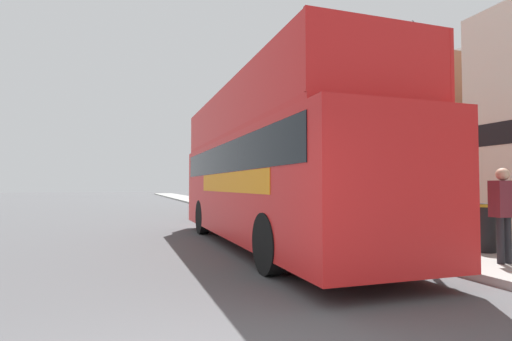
{
  "coord_description": "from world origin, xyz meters",
  "views": [
    {
      "loc": [
        -0.49,
        -2.56,
        1.55
      ],
      "look_at": [
        3.24,
        8.6,
        1.99
      ],
      "focal_mm": 28.0,
      "sensor_mm": 36.0,
      "label": 1
    }
  ],
  "objects_px": {
    "tour_bus": "(268,177)",
    "lamp_post_second": "(265,145)",
    "parked_car_ahead_of_bus": "(223,205)",
    "lamp_post_third": "(222,160)",
    "lamp_post_nearest": "(413,92)",
    "litter_bin": "(484,226)",
    "pedestrian_second": "(503,206)"
  },
  "relations": [
    {
      "from": "parked_car_ahead_of_bus",
      "to": "lamp_post_third",
      "type": "distance_m",
      "value": 8.09
    },
    {
      "from": "lamp_post_second",
      "to": "tour_bus",
      "type": "bearing_deg",
      "value": -109.18
    },
    {
      "from": "parked_car_ahead_of_bus",
      "to": "lamp_post_third",
      "type": "height_order",
      "value": "lamp_post_third"
    },
    {
      "from": "lamp_post_second",
      "to": "parked_car_ahead_of_bus",
      "type": "bearing_deg",
      "value": 132.01
    },
    {
      "from": "lamp_post_nearest",
      "to": "lamp_post_second",
      "type": "bearing_deg",
      "value": 90.5
    },
    {
      "from": "parked_car_ahead_of_bus",
      "to": "litter_bin",
      "type": "distance_m",
      "value": 11.51
    },
    {
      "from": "tour_bus",
      "to": "pedestrian_second",
      "type": "height_order",
      "value": "tour_bus"
    },
    {
      "from": "parked_car_ahead_of_bus",
      "to": "lamp_post_third",
      "type": "bearing_deg",
      "value": 79.8
    },
    {
      "from": "litter_bin",
      "to": "lamp_post_second",
      "type": "bearing_deg",
      "value": 99.11
    },
    {
      "from": "pedestrian_second",
      "to": "litter_bin",
      "type": "height_order",
      "value": "pedestrian_second"
    },
    {
      "from": "parked_car_ahead_of_bus",
      "to": "lamp_post_nearest",
      "type": "xyz_separation_m",
      "value": [
        1.54,
        -10.72,
        2.89
      ]
    },
    {
      "from": "pedestrian_second",
      "to": "lamp_post_third",
      "type": "relative_size",
      "value": 0.39
    },
    {
      "from": "lamp_post_third",
      "to": "lamp_post_second",
      "type": "bearing_deg",
      "value": -91.78
    },
    {
      "from": "tour_bus",
      "to": "pedestrian_second",
      "type": "bearing_deg",
      "value": -54.17
    },
    {
      "from": "lamp_post_second",
      "to": "lamp_post_third",
      "type": "relative_size",
      "value": 1.02
    },
    {
      "from": "lamp_post_nearest",
      "to": "lamp_post_third",
      "type": "height_order",
      "value": "lamp_post_nearest"
    },
    {
      "from": "lamp_post_nearest",
      "to": "parked_car_ahead_of_bus",
      "type": "bearing_deg",
      "value": 98.17
    },
    {
      "from": "tour_bus",
      "to": "lamp_post_second",
      "type": "bearing_deg",
      "value": 71.01
    },
    {
      "from": "tour_bus",
      "to": "lamp_post_second",
      "type": "distance_m",
      "value": 6.93
    },
    {
      "from": "lamp_post_nearest",
      "to": "pedestrian_second",
      "type": "bearing_deg",
      "value": -64.62
    },
    {
      "from": "lamp_post_nearest",
      "to": "lamp_post_third",
      "type": "bearing_deg",
      "value": 89.36
    },
    {
      "from": "lamp_post_second",
      "to": "litter_bin",
      "type": "height_order",
      "value": "lamp_post_second"
    },
    {
      "from": "lamp_post_second",
      "to": "lamp_post_third",
      "type": "xyz_separation_m",
      "value": [
        0.28,
        9.1,
        -0.06
      ]
    },
    {
      "from": "pedestrian_second",
      "to": "lamp_post_second",
      "type": "bearing_deg",
      "value": 94.22
    },
    {
      "from": "tour_bus",
      "to": "parked_car_ahead_of_bus",
      "type": "xyz_separation_m",
      "value": [
        0.76,
        8.01,
        -1.12
      ]
    },
    {
      "from": "parked_car_ahead_of_bus",
      "to": "lamp_post_third",
      "type": "relative_size",
      "value": 0.91
    },
    {
      "from": "parked_car_ahead_of_bus",
      "to": "lamp_post_second",
      "type": "xyz_separation_m",
      "value": [
        1.46,
        -1.62,
        2.62
      ]
    },
    {
      "from": "pedestrian_second",
      "to": "lamp_post_nearest",
      "type": "height_order",
      "value": "lamp_post_nearest"
    },
    {
      "from": "pedestrian_second",
      "to": "lamp_post_nearest",
      "type": "distance_m",
      "value": 2.87
    },
    {
      "from": "lamp_post_second",
      "to": "lamp_post_third",
      "type": "bearing_deg",
      "value": 88.22
    },
    {
      "from": "pedestrian_second",
      "to": "litter_bin",
      "type": "relative_size",
      "value": 1.69
    },
    {
      "from": "lamp_post_second",
      "to": "lamp_post_third",
      "type": "distance_m",
      "value": 9.1
    }
  ]
}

